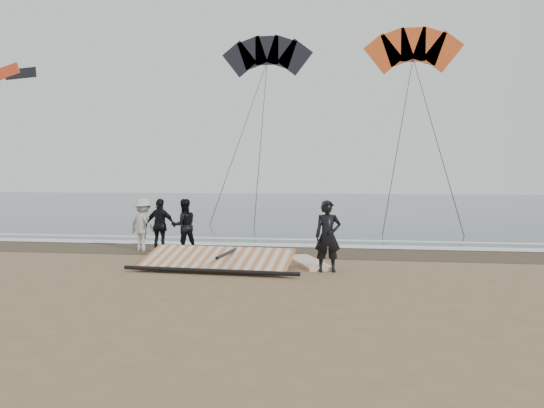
{
  "coord_description": "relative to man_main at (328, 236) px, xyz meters",
  "views": [
    {
      "loc": [
        1.44,
        -12.17,
        2.4
      ],
      "look_at": [
        -0.9,
        3.0,
        1.6
      ],
      "focal_mm": 35.0,
      "sensor_mm": 36.0,
      "label": 1
    }
  ],
  "objects": [
    {
      "name": "sail_rig",
      "position": [
        -2.89,
        0.02,
        -0.71
      ],
      "size": [
        4.48,
        1.97,
        0.5
      ],
      "color": "black",
      "rests_on": "ground"
    },
    {
      "name": "board_white",
      "position": [
        -0.58,
        1.11,
        -0.86
      ],
      "size": [
        1.5,
        2.42,
        0.09
      ],
      "primitive_type": "cube",
      "rotation": [
        0.0,
        0.0,
        0.39
      ],
      "color": "white",
      "rests_on": "ground"
    },
    {
      "name": "foam_near",
      "position": [
        -0.81,
        4.78,
        -0.88
      ],
      "size": [
        120.0,
        0.9,
        0.01
      ],
      "primitive_type": "cube",
      "color": "white",
      "rests_on": "sea"
    },
    {
      "name": "man_main",
      "position": [
        0.0,
        0.0,
        0.0
      ],
      "size": [
        0.73,
        0.55,
        1.81
      ],
      "primitive_type": "imported",
      "rotation": [
        0.0,
        0.0,
        0.2
      ],
      "color": "black",
      "rests_on": "ground"
    },
    {
      "name": "kite_dark",
      "position": [
        -5.46,
        23.91,
        9.77
      ],
      "size": [
        7.12,
        6.68,
        16.82
      ],
      "color": "black",
      "rests_on": "ground"
    },
    {
      "name": "kite_red",
      "position": [
        4.08,
        19.54,
        8.83
      ],
      "size": [
        6.27,
        5.83,
        14.98
      ],
      "color": "#E3511A",
      "rests_on": "ground"
    },
    {
      "name": "board_cream",
      "position": [
        -2.25,
        2.06,
        -0.86
      ],
      "size": [
        1.48,
        2.22,
        0.09
      ],
      "primitive_type": "cube",
      "rotation": [
        0.0,
        0.0,
        -0.45
      ],
      "color": "silver",
      "rests_on": "ground"
    },
    {
      "name": "sea",
      "position": [
        -0.81,
        31.88,
        -0.89
      ],
      "size": [
        120.0,
        54.0,
        0.02
      ],
      "primitive_type": "cube",
      "color": "#233838",
      "rests_on": "ground"
    },
    {
      "name": "ground",
      "position": [
        -0.81,
        -1.12,
        -0.9
      ],
      "size": [
        120.0,
        120.0,
        0.0
      ],
      "primitive_type": "plane",
      "color": "#8C704C",
      "rests_on": "ground"
    },
    {
      "name": "foam_far",
      "position": [
        -0.81,
        6.48,
        -0.88
      ],
      "size": [
        120.0,
        0.45,
        0.01
      ],
      "primitive_type": "cube",
      "color": "white",
      "rests_on": "sea"
    },
    {
      "name": "wet_sand",
      "position": [
        -0.81,
        3.38,
        -0.9
      ],
      "size": [
        120.0,
        2.8,
        0.01
      ],
      "primitive_type": "cube",
      "color": "#4C3D2B",
      "rests_on": "ground"
    },
    {
      "name": "trio_cluster",
      "position": [
        -5.43,
        2.76,
        -0.05
      ],
      "size": [
        2.55,
        1.12,
        1.71
      ],
      "color": "black",
      "rests_on": "ground"
    }
  ]
}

